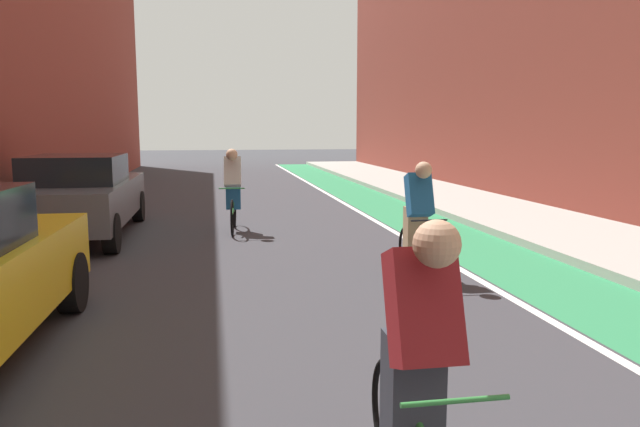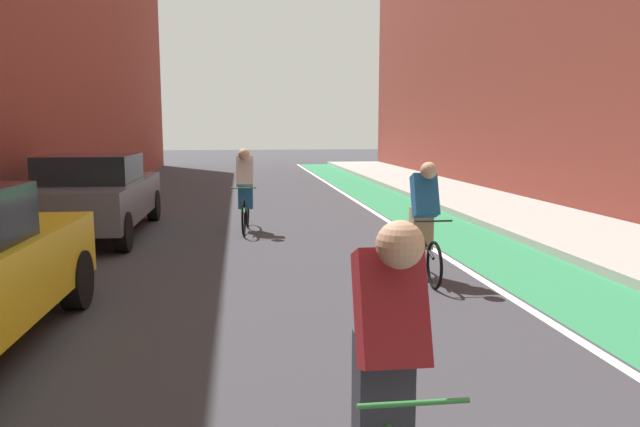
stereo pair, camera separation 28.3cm
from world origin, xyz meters
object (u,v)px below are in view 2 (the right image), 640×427
(cyclist_trailing, at_px, (423,217))
(cyclist_far, at_px, (245,190))
(parked_sedan_gray, at_px, (95,194))
(cyclist_mid, at_px, (387,368))

(cyclist_trailing, xyz_separation_m, cyclist_far, (-2.32, 4.11, -0.03))
(parked_sedan_gray, relative_size, cyclist_trailing, 2.74)
(parked_sedan_gray, height_order, cyclist_mid, cyclist_mid)
(parked_sedan_gray, relative_size, cyclist_far, 2.61)
(cyclist_mid, bearing_deg, parked_sedan_gray, 110.92)
(cyclist_trailing, bearing_deg, parked_sedan_gray, 141.91)
(parked_sedan_gray, height_order, cyclist_far, cyclist_far)
(cyclist_trailing, bearing_deg, cyclist_far, 119.46)
(cyclist_mid, relative_size, cyclist_trailing, 1.03)
(parked_sedan_gray, xyz_separation_m, cyclist_trailing, (5.13, -4.02, 0.06))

